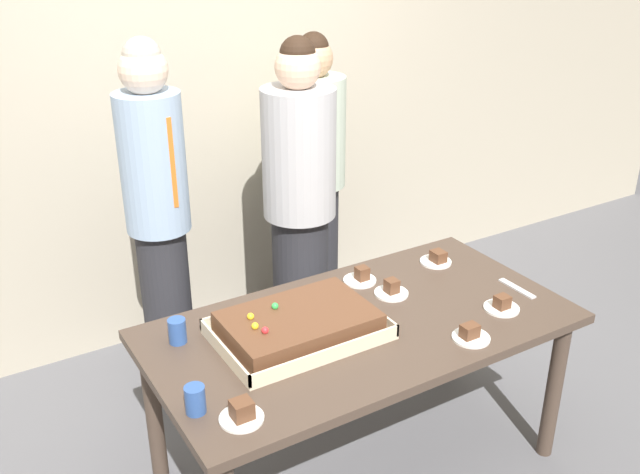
{
  "coord_description": "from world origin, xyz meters",
  "views": [
    {
      "loc": [
        -1.43,
        -2.03,
        2.27
      ],
      "look_at": [
        -0.11,
        0.15,
        1.1
      ],
      "focal_mm": 39.74,
      "sensor_mm": 36.0,
      "label": 1
    }
  ],
  "objects_px": {
    "plated_slice_far_right": "(242,413)",
    "person_serving_front": "(300,210)",
    "sheet_cake": "(299,325)",
    "plated_slice_near_right": "(502,305)",
    "plated_slice_center_back": "(470,335)",
    "drink_cup_middle": "(177,331)",
    "plated_slice_far_left": "(391,290)",
    "cake_server_utensil": "(517,288)",
    "person_green_shirt_behind": "(159,220)",
    "plated_slice_center_front": "(361,277)",
    "drink_cup_nearest": "(195,400)",
    "party_table": "(361,341)",
    "person_striped_tie_right": "(314,184)",
    "plated_slice_near_left": "(437,259)"
  },
  "relations": [
    {
      "from": "plated_slice_far_left",
      "to": "plated_slice_center_back",
      "type": "height_order",
      "value": "plated_slice_far_left"
    },
    {
      "from": "plated_slice_near_left",
      "to": "drink_cup_nearest",
      "type": "xyz_separation_m",
      "value": [
        -1.4,
        -0.45,
        0.03
      ]
    },
    {
      "from": "drink_cup_middle",
      "to": "person_serving_front",
      "type": "bearing_deg",
      "value": 33.14
    },
    {
      "from": "party_table",
      "to": "drink_cup_middle",
      "type": "relative_size",
      "value": 17.36
    },
    {
      "from": "drink_cup_nearest",
      "to": "cake_server_utensil",
      "type": "xyz_separation_m",
      "value": [
        1.54,
        0.06,
        -0.05
      ]
    },
    {
      "from": "plated_slice_far_right",
      "to": "person_serving_front",
      "type": "relative_size",
      "value": 0.08
    },
    {
      "from": "cake_server_utensil",
      "to": "person_striped_tie_right",
      "type": "distance_m",
      "value": 1.33
    },
    {
      "from": "plated_slice_far_left",
      "to": "drink_cup_middle",
      "type": "distance_m",
      "value": 0.94
    },
    {
      "from": "person_green_shirt_behind",
      "to": "plated_slice_center_front",
      "type": "bearing_deg",
      "value": 31.87
    },
    {
      "from": "person_striped_tie_right",
      "to": "plated_slice_far_right",
      "type": "bearing_deg",
      "value": -4.74
    },
    {
      "from": "plated_slice_far_right",
      "to": "drink_cup_nearest",
      "type": "distance_m",
      "value": 0.16
    },
    {
      "from": "person_green_shirt_behind",
      "to": "plated_slice_near_left",
      "type": "bearing_deg",
      "value": 43.48
    },
    {
      "from": "plated_slice_near_left",
      "to": "cake_server_utensil",
      "type": "xyz_separation_m",
      "value": [
        0.14,
        -0.39,
        -0.02
      ]
    },
    {
      "from": "plated_slice_center_front",
      "to": "drink_cup_nearest",
      "type": "distance_m",
      "value": 1.1
    },
    {
      "from": "party_table",
      "to": "plated_slice_far_right",
      "type": "relative_size",
      "value": 11.58
    },
    {
      "from": "party_table",
      "to": "drink_cup_nearest",
      "type": "bearing_deg",
      "value": -166.95
    },
    {
      "from": "sheet_cake",
      "to": "plated_slice_center_back",
      "type": "xyz_separation_m",
      "value": [
        0.56,
        -0.37,
        -0.03
      ]
    },
    {
      "from": "sheet_cake",
      "to": "plated_slice_far_left",
      "type": "relative_size",
      "value": 4.32
    },
    {
      "from": "person_striped_tie_right",
      "to": "plated_slice_far_left",
      "type": "bearing_deg",
      "value": 21.08
    },
    {
      "from": "person_serving_front",
      "to": "plated_slice_center_back",
      "type": "bearing_deg",
      "value": 35.9
    },
    {
      "from": "plated_slice_far_left",
      "to": "cake_server_utensil",
      "type": "distance_m",
      "value": 0.56
    },
    {
      "from": "drink_cup_middle",
      "to": "person_green_shirt_behind",
      "type": "height_order",
      "value": "person_green_shirt_behind"
    },
    {
      "from": "plated_slice_near_left",
      "to": "plated_slice_far_left",
      "type": "height_order",
      "value": "plated_slice_far_left"
    },
    {
      "from": "plated_slice_center_back",
      "to": "drink_cup_middle",
      "type": "relative_size",
      "value": 1.5
    },
    {
      "from": "plated_slice_near_left",
      "to": "plated_slice_center_front",
      "type": "distance_m",
      "value": 0.42
    },
    {
      "from": "plated_slice_far_right",
      "to": "plated_slice_center_front",
      "type": "relative_size",
      "value": 1.0
    },
    {
      "from": "cake_server_utensil",
      "to": "sheet_cake",
      "type": "bearing_deg",
      "value": 170.45
    },
    {
      "from": "party_table",
      "to": "plated_slice_center_front",
      "type": "height_order",
      "value": "plated_slice_center_front"
    },
    {
      "from": "plated_slice_far_right",
      "to": "plated_slice_far_left",
      "type": "bearing_deg",
      "value": 24.83
    },
    {
      "from": "plated_slice_far_right",
      "to": "drink_cup_middle",
      "type": "xyz_separation_m",
      "value": [
        -0.01,
        0.55,
        0.02
      ]
    },
    {
      "from": "plated_slice_near_right",
      "to": "person_green_shirt_behind",
      "type": "bearing_deg",
      "value": 131.69
    },
    {
      "from": "person_green_shirt_behind",
      "to": "plated_slice_far_right",
      "type": "bearing_deg",
      "value": -22.05
    },
    {
      "from": "party_table",
      "to": "plated_slice_far_right",
      "type": "distance_m",
      "value": 0.75
    },
    {
      "from": "plated_slice_center_front",
      "to": "person_striped_tie_right",
      "type": "bearing_deg",
      "value": 72.64
    },
    {
      "from": "plated_slice_near_left",
      "to": "person_striped_tie_right",
      "type": "relative_size",
      "value": 0.09
    },
    {
      "from": "plated_slice_far_left",
      "to": "drink_cup_nearest",
      "type": "distance_m",
      "value": 1.08
    },
    {
      "from": "drink_cup_middle",
      "to": "person_serving_front",
      "type": "height_order",
      "value": "person_serving_front"
    },
    {
      "from": "plated_slice_near_right",
      "to": "person_serving_front",
      "type": "distance_m",
      "value": 1.12
    },
    {
      "from": "plated_slice_near_right",
      "to": "drink_cup_middle",
      "type": "height_order",
      "value": "drink_cup_middle"
    },
    {
      "from": "drink_cup_nearest",
      "to": "plated_slice_center_front",
      "type": "bearing_deg",
      "value": 25.83
    },
    {
      "from": "sheet_cake",
      "to": "person_serving_front",
      "type": "xyz_separation_m",
      "value": [
        0.45,
        0.77,
        0.12
      ]
    },
    {
      "from": "cake_server_utensil",
      "to": "person_striped_tie_right",
      "type": "height_order",
      "value": "person_striped_tie_right"
    },
    {
      "from": "person_green_shirt_behind",
      "to": "drink_cup_middle",
      "type": "bearing_deg",
      "value": -29.02
    },
    {
      "from": "plated_slice_far_right",
      "to": "cake_server_utensil",
      "type": "height_order",
      "value": "plated_slice_far_right"
    },
    {
      "from": "party_table",
      "to": "person_serving_front",
      "type": "distance_m",
      "value": 0.87
    },
    {
      "from": "drink_cup_nearest",
      "to": "drink_cup_middle",
      "type": "height_order",
      "value": "same"
    },
    {
      "from": "cake_server_utensil",
      "to": "person_serving_front",
      "type": "bearing_deg",
      "value": 121.22
    },
    {
      "from": "sheet_cake",
      "to": "plated_slice_near_right",
      "type": "distance_m",
      "value": 0.87
    },
    {
      "from": "party_table",
      "to": "sheet_cake",
      "type": "relative_size",
      "value": 2.68
    },
    {
      "from": "person_striped_tie_right",
      "to": "drink_cup_middle",
      "type": "bearing_deg",
      "value": -18.36
    }
  ]
}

